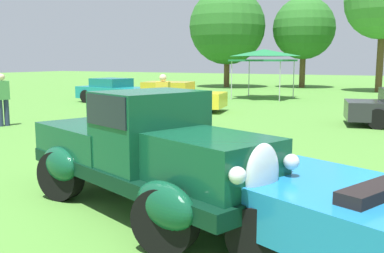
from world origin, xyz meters
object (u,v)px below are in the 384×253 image
(show_car_teal, at_px, (113,91))
(show_car_yellow, at_px, (171,97))
(spectator_near_truck, at_px, (3,98))
(canopy_tent_left_field, at_px, (264,54))
(spectator_between_cars, at_px, (163,99))
(feature_pickup_truck, at_px, (147,150))

(show_car_teal, distance_m, show_car_yellow, 4.67)
(spectator_near_truck, distance_m, canopy_tent_left_field, 14.47)
(spectator_between_cars, bearing_deg, spectator_near_truck, -158.36)
(show_car_teal, distance_m, canopy_tent_left_field, 8.48)
(show_car_teal, relative_size, spectator_between_cars, 2.43)
(spectator_near_truck, xyz_separation_m, canopy_tent_left_field, (4.07, 13.81, 1.51))
(show_car_teal, bearing_deg, show_car_yellow, -20.93)
(spectator_near_truck, relative_size, spectator_between_cars, 1.00)
(show_car_teal, relative_size, canopy_tent_left_field, 1.38)
(feature_pickup_truck, bearing_deg, canopy_tent_left_field, 103.84)
(spectator_between_cars, xyz_separation_m, canopy_tent_left_field, (-0.80, 11.88, 1.51))
(feature_pickup_truck, relative_size, spectator_near_truck, 2.69)
(show_car_yellow, distance_m, spectator_between_cars, 4.88)
(show_car_teal, xyz_separation_m, spectator_near_truck, (1.75, -7.92, 0.31))
(feature_pickup_truck, height_order, canopy_tent_left_field, canopy_tent_left_field)
(show_car_teal, relative_size, spectator_near_truck, 2.43)
(show_car_yellow, xyz_separation_m, canopy_tent_left_field, (1.46, 7.56, 1.82))
(show_car_yellow, bearing_deg, spectator_between_cars, -62.47)
(show_car_yellow, relative_size, canopy_tent_left_field, 1.56)
(canopy_tent_left_field, bearing_deg, show_car_yellow, -100.90)
(show_car_yellow, xyz_separation_m, spectator_between_cars, (2.25, -4.32, 0.31))
(canopy_tent_left_field, bearing_deg, spectator_between_cars, -86.17)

